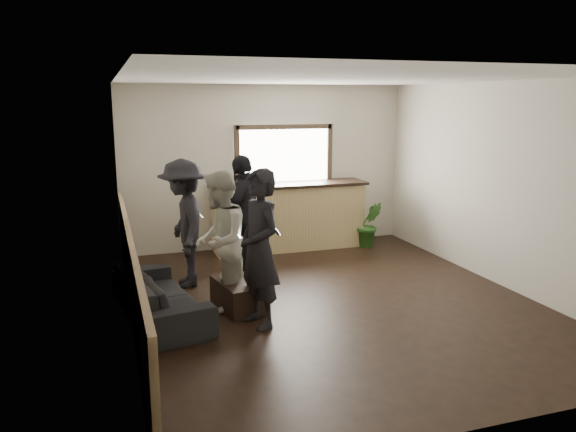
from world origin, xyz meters
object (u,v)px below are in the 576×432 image
object	(u,v)px
sofa	(160,295)
person_d	(244,215)
coffee_table	(238,295)
person_a	(260,249)
person_c	(184,223)
potted_plant	(369,224)
person_b	(220,241)
cup_a	(225,276)
bar_counter	(289,212)
cup_b	(250,280)

from	to	relation	value
sofa	person_d	xyz separation A→B (m)	(1.37, 1.37, 0.61)
coffee_table	person_a	xyz separation A→B (m)	(0.13, -0.58, 0.73)
person_d	person_c	bearing A→B (deg)	-38.18
person_a	person_d	world-z (taller)	person_a
potted_plant	person_b	world-z (taller)	person_b
cup_a	person_a	xyz separation A→B (m)	(0.26, -0.69, 0.50)
bar_counter	cup_a	world-z (taller)	bar_counter
sofa	cup_a	size ratio (longest dim) A/B	15.07
cup_b	bar_counter	bearing A→B (deg)	62.77
cup_b	potted_plant	xyz separation A→B (m)	(2.77, 2.37, -0.00)
coffee_table	person_a	world-z (taller)	person_a
cup_a	potted_plant	bearing A→B (deg)	34.78
person_b	person_c	distance (m)	1.06
person_d	sofa	bearing A→B (deg)	-9.77
bar_counter	person_d	size ratio (longest dim) A/B	1.52
potted_plant	person_a	size ratio (longest dim) A/B	0.44
coffee_table	bar_counter	bearing A→B (deg)	59.44
sofa	cup_a	world-z (taller)	sofa
coffee_table	person_d	distance (m)	1.61
bar_counter	sofa	world-z (taller)	bar_counter
cup_b	person_a	world-z (taller)	person_a
sofa	coffee_table	distance (m)	0.95
coffee_table	person_c	bearing A→B (deg)	113.42
coffee_table	cup_a	world-z (taller)	cup_a
bar_counter	cup_b	distance (m)	3.06
potted_plant	cup_b	bearing A→B (deg)	-139.52
cup_a	bar_counter	bearing A→B (deg)	56.01
bar_counter	person_d	world-z (taller)	bar_counter
sofa	cup_b	bearing A→B (deg)	-109.68
cup_b	person_d	xyz separation A→B (m)	(0.31, 1.54, 0.48)
coffee_table	sofa	bearing A→B (deg)	179.11
potted_plant	sofa	bearing A→B (deg)	-150.14
cup_a	coffee_table	bearing A→B (deg)	-38.43
potted_plant	person_a	distance (m)	3.96
person_a	person_c	size ratio (longest dim) A/B	1.02
person_a	person_c	distance (m)	1.80
cup_b	person_b	distance (m)	0.60
bar_counter	person_c	distance (m)	2.47
person_c	person_d	size ratio (longest dim) A/B	1.00
person_a	person_d	xyz separation A→B (m)	(0.30, 1.96, -0.02)
cup_a	person_c	bearing A→B (deg)	108.89
potted_plant	coffee_table	bearing A→B (deg)	-142.54
sofa	person_a	bearing A→B (deg)	-129.55
potted_plant	person_c	xyz separation A→B (m)	(-3.37, -1.10, 0.48)
person_a	person_c	bearing A→B (deg)	-174.31
bar_counter	person_c	bearing A→B (deg)	-144.12
bar_counter	cup_a	distance (m)	2.96
cup_a	person_b	bearing A→B (deg)	-161.03
coffee_table	cup_a	size ratio (longest dim) A/B	6.40
person_a	person_b	bearing A→B (deg)	-168.52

